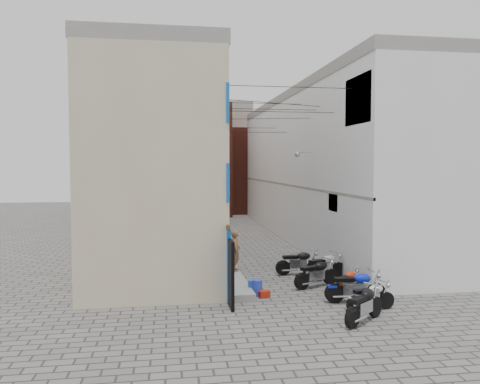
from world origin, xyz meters
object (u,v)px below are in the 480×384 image
motorcycle_e (316,272)px  person_a (236,250)px  motorcycle_b (371,295)px  motorcycle_d (347,281)px  person_b (215,239)px  motorcycle_c (355,285)px  red_crate (264,294)px  water_jug_near (257,288)px  water_jug_far (252,287)px  motorcycle_g (299,261)px  motorcycle_f (324,265)px  motorcycle_a (364,303)px

motorcycle_e → person_a: bearing=-148.1°
motorcycle_b → motorcycle_e: (-0.79, 3.02, 0.07)m
motorcycle_d → person_b: size_ratio=1.05×
motorcycle_d → person_a: (-3.51, 3.30, 0.58)m
motorcycle_c → motorcycle_d: (0.07, 0.88, -0.09)m
motorcycle_b → motorcycle_e: 3.12m
person_b → red_crate: 6.33m
motorcycle_d → motorcycle_e: size_ratio=0.88×
water_jug_near → water_jug_far: (-0.12, 0.29, -0.04)m
water_jug_far → motorcycle_g: bearing=46.3°
motorcycle_d → water_jug_near: (-3.16, 0.42, -0.22)m
motorcycle_f → motorcycle_e: bearing=-54.0°
motorcycle_a → motorcycle_c: motorcycle_c is taller
red_crate → motorcycle_g: bearing=55.3°
motorcycle_d → motorcycle_g: (-0.85, 3.25, 0.07)m
motorcycle_a → water_jug_far: (-2.69, 3.49, -0.33)m
motorcycle_b → red_crate: 3.64m
motorcycle_e → water_jug_near: 2.56m
water_jug_far → motorcycle_e: bearing=11.3°
motorcycle_e → motorcycle_f: bearing=125.8°
motorcycle_a → water_jug_near: 4.11m
motorcycle_c → person_b: size_ratio=1.25×
motorcycle_c → motorcycle_g: 4.20m
motorcycle_a → red_crate: 3.84m
water_jug_far → motorcycle_f: bearing=25.4°
motorcycle_g → motorcycle_e: bearing=2.7°
motorcycle_e → red_crate: 2.48m
motorcycle_e → person_b: 6.15m
motorcycle_e → motorcycle_f: (0.66, 1.01, 0.02)m
motorcycle_f → water_jug_far: (-3.19, -1.52, -0.35)m
motorcycle_b → person_a: size_ratio=1.04×
motorcycle_a → motorcycle_d: (0.59, 2.79, -0.07)m
motorcycle_f → water_jug_far: 3.55m
person_b → red_crate: bearing=-170.0°
motorcycle_f → person_a: size_ratio=1.23×
motorcycle_a → motorcycle_c: 1.97m
motorcycle_e → water_jug_far: size_ratio=4.06×
person_a → person_b: size_ratio=1.01×
motorcycle_c → red_crate: (-2.88, 1.08, -0.48)m
motorcycle_b → motorcycle_f: size_ratio=0.84×
motorcycle_b → motorcycle_f: bearing=169.3°
motorcycle_b → motorcycle_d: size_ratio=1.00×
motorcycle_d → motorcycle_f: motorcycle_f is taller
motorcycle_a → motorcycle_g: bearing=144.5°
motorcycle_b → motorcycle_g: size_ratio=0.88×
motorcycle_b → person_b: (-4.13, 8.16, 0.57)m
motorcycle_a → motorcycle_e: motorcycle_e is taller
red_crate → motorcycle_e: bearing=24.5°
motorcycle_d → motorcycle_f: bearing=144.9°
motorcycle_g → red_crate: bearing=-35.0°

